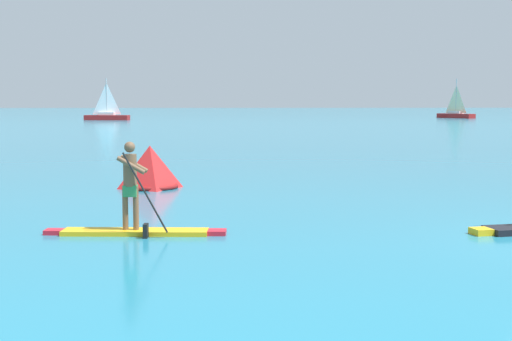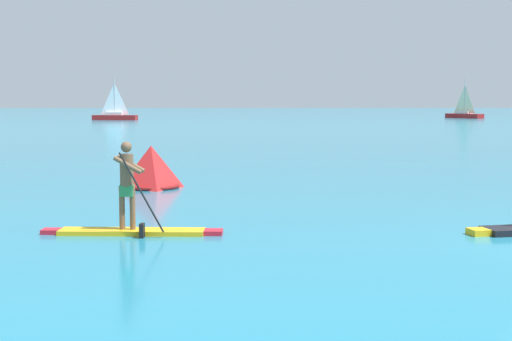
{
  "view_description": "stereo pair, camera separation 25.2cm",
  "coord_description": "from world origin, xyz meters",
  "px_view_note": "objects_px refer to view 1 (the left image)",
  "views": [
    {
      "loc": [
        -7.05,
        -13.06,
        2.59
      ],
      "look_at": [
        -6.04,
        6.37,
        0.72
      ],
      "focal_mm": 51.83,
      "sensor_mm": 36.0,
      "label": 1
    },
    {
      "loc": [
        -6.8,
        -13.07,
        2.59
      ],
      "look_at": [
        -6.04,
        6.37,
        0.72
      ],
      "focal_mm": 51.83,
      "sensor_mm": 36.0,
      "label": 2
    }
  ],
  "objects_px": {
    "paddleboarder_near_left": "(134,213)",
    "race_marker_buoy": "(150,169)",
    "sailboat_right_horizon": "(456,113)",
    "sailboat_left_horizon": "(107,115)"
  },
  "relations": [
    {
      "from": "paddleboarder_near_left",
      "to": "race_marker_buoy",
      "type": "relative_size",
      "value": 2.06
    },
    {
      "from": "paddleboarder_near_left",
      "to": "race_marker_buoy",
      "type": "bearing_deg",
      "value": 96.9
    },
    {
      "from": "race_marker_buoy",
      "to": "sailboat_right_horizon",
      "type": "xyz_separation_m",
      "value": [
        35.6,
        81.07,
        0.12
      ]
    },
    {
      "from": "paddleboarder_near_left",
      "to": "sailboat_left_horizon",
      "type": "height_order",
      "value": "sailboat_left_horizon"
    },
    {
      "from": "paddleboarder_near_left",
      "to": "sailboat_left_horizon",
      "type": "bearing_deg",
      "value": 102.79
    },
    {
      "from": "race_marker_buoy",
      "to": "sailboat_left_horizon",
      "type": "height_order",
      "value": "sailboat_left_horizon"
    },
    {
      "from": "paddleboarder_near_left",
      "to": "sailboat_left_horizon",
      "type": "distance_m",
      "value": 81.44
    },
    {
      "from": "race_marker_buoy",
      "to": "sailboat_right_horizon",
      "type": "distance_m",
      "value": 88.55
    },
    {
      "from": "race_marker_buoy",
      "to": "paddleboarder_near_left",
      "type": "bearing_deg",
      "value": -87.14
    },
    {
      "from": "race_marker_buoy",
      "to": "sailboat_left_horizon",
      "type": "xyz_separation_m",
      "value": [
        -12.02,
        72.97,
        0.12
      ]
    }
  ]
}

